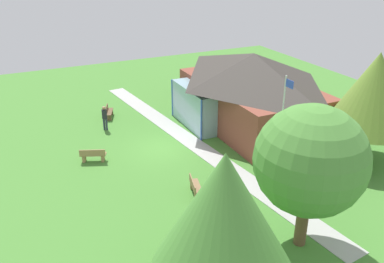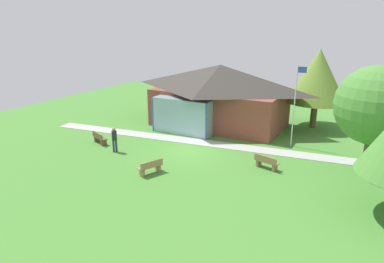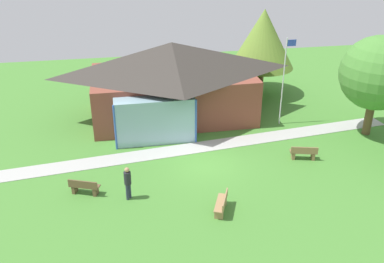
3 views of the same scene
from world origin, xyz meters
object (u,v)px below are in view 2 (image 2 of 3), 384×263
(bench_mid_right, at_px, (266,163))
(tree_behind_pavilion_right, at_px, (318,76))
(bench_mid_left, at_px, (99,138))
(visitor_strolling_lawn, at_px, (114,138))
(bench_front_center, at_px, (151,167))
(tree_east_hedge, at_px, (376,106))
(pavilion, at_px, (218,95))
(flagpole, at_px, (295,103))

(bench_mid_right, bearing_deg, tree_behind_pavilion_right, 99.60)
(bench_mid_left, distance_m, visitor_strolling_lawn, 2.34)
(bench_front_center, relative_size, visitor_strolling_lawn, 0.89)
(visitor_strolling_lawn, bearing_deg, bench_front_center, 106.81)
(bench_mid_left, height_order, tree_behind_pavilion_right, tree_behind_pavilion_right)
(bench_mid_right, distance_m, tree_east_hedge, 6.81)
(bench_front_center, bearing_deg, pavilion, 26.29)
(pavilion, xyz_separation_m, visitor_strolling_lawn, (-3.46, -9.32, -1.65))
(bench_mid_right, xyz_separation_m, bench_mid_left, (-12.01, -1.29, 0.00))
(bench_mid_right, distance_m, bench_mid_left, 12.08)
(bench_mid_left, relative_size, tree_behind_pavilion_right, 0.24)
(tree_east_hedge, bearing_deg, tree_behind_pavilion_right, 118.38)
(flagpole, bearing_deg, tree_behind_pavilion_right, 85.15)
(bench_front_center, xyz_separation_m, tree_behind_pavilion_right, (6.62, 14.37, 3.89))
(flagpole, xyz_separation_m, bench_mid_left, (-12.43, -6.06, -2.78))
(bench_mid_right, height_order, tree_east_hedge, tree_east_hedge)
(bench_mid_left, distance_m, tree_behind_pavilion_right, 17.90)
(bench_mid_right, height_order, bench_mid_left, same)
(visitor_strolling_lawn, height_order, tree_behind_pavilion_right, tree_behind_pavilion_right)
(bench_mid_right, xyz_separation_m, tree_behind_pavilion_right, (0.90, 10.48, 3.89))
(bench_front_center, distance_m, tree_east_hedge, 13.15)
(flagpole, bearing_deg, bench_mid_left, -154.01)
(bench_mid_left, height_order, tree_east_hedge, tree_east_hedge)
(tree_behind_pavilion_right, xyz_separation_m, tree_east_hedge, (4.38, -8.11, -0.30))
(bench_mid_left, bearing_deg, bench_front_center, -0.99)
(visitor_strolling_lawn, xyz_separation_m, tree_behind_pavilion_right, (10.80, 12.56, 3.27))
(bench_mid_right, xyz_separation_m, visitor_strolling_lawn, (-9.90, -2.08, 0.62))
(bench_mid_left, relative_size, visitor_strolling_lawn, 0.89)
(pavilion, distance_m, visitor_strolling_lawn, 10.08)
(bench_mid_left, xyz_separation_m, tree_east_hedge, (17.30, 3.67, 3.59))
(pavilion, bearing_deg, flagpole, -19.87)
(pavilion, distance_m, bench_mid_right, 9.96)
(bench_mid_left, height_order, visitor_strolling_lawn, visitor_strolling_lawn)
(bench_mid_right, bearing_deg, visitor_strolling_lawn, -153.63)
(bench_front_center, relative_size, tree_behind_pavilion_right, 0.24)
(pavilion, relative_size, visitor_strolling_lawn, 6.66)
(visitor_strolling_lawn, bearing_deg, tree_behind_pavilion_right, 179.50)
(pavilion, bearing_deg, tree_behind_pavilion_right, 23.77)
(pavilion, relative_size, bench_front_center, 7.45)
(flagpole, bearing_deg, bench_mid_right, -95.03)
(bench_mid_left, distance_m, bench_front_center, 6.82)
(flagpole, relative_size, tree_east_hedge, 0.93)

